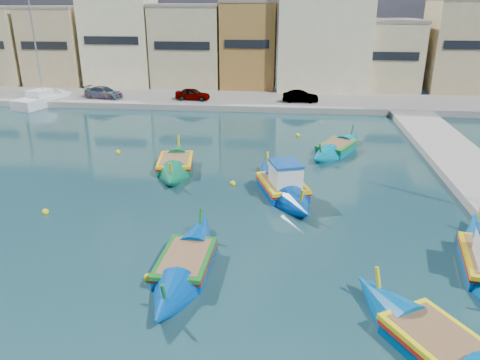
% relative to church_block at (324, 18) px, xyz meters
% --- Properties ---
extents(ground, '(160.00, 160.00, 0.00)m').
position_rel_church_block_xyz_m(ground, '(-10.00, -40.00, -8.41)').
color(ground, '#112C34').
rests_on(ground, ground).
extents(north_quay, '(80.00, 8.00, 0.60)m').
position_rel_church_block_xyz_m(north_quay, '(-10.00, -8.00, -8.11)').
color(north_quay, gray).
rests_on(north_quay, ground).
extents(north_townhouses, '(83.20, 7.87, 10.19)m').
position_rel_church_block_xyz_m(north_townhouses, '(-3.32, -0.64, -3.41)').
color(north_townhouses, tan).
rests_on(north_townhouses, ground).
extents(church_block, '(10.00, 10.00, 19.10)m').
position_rel_church_block_xyz_m(church_block, '(0.00, 0.00, 0.00)').
color(church_block, beige).
rests_on(church_block, ground).
extents(parked_cars, '(24.67, 2.46, 1.22)m').
position_rel_church_block_xyz_m(parked_cars, '(-14.70, -9.50, -7.21)').
color(parked_cars, '#4C1919').
rests_on(parked_cars, north_quay).
extents(luzzu_blue_cabin, '(4.82, 8.95, 3.09)m').
position_rel_church_block_xyz_m(luzzu_blue_cabin, '(-3.74, -32.27, -8.03)').
color(luzzu_blue_cabin, '#0040AA').
rests_on(luzzu_blue_cabin, ground).
extents(luzzu_cyan_mid, '(5.46, 8.04, 2.39)m').
position_rel_church_block_xyz_m(luzzu_cyan_mid, '(-0.00, -23.96, -8.16)').
color(luzzu_cyan_mid, '#00789A').
rests_on(luzzu_cyan_mid, ground).
extents(luzzu_green, '(3.27, 8.34, 2.56)m').
position_rel_church_block_xyz_m(luzzu_green, '(-10.78, -28.87, -8.13)').
color(luzzu_green, '#0A6E4A').
rests_on(luzzu_green, ground).
extents(luzzu_blue_south, '(2.15, 8.48, 2.43)m').
position_rel_church_block_xyz_m(luzzu_blue_south, '(-7.50, -40.83, -8.15)').
color(luzzu_blue_south, '#0045A8').
rests_on(luzzu_blue_south, ground).
extents(luzzu_cyan_south, '(5.97, 8.04, 2.54)m').
position_rel_church_block_xyz_m(luzzu_cyan_south, '(1.36, -44.78, -8.14)').
color(luzzu_cyan_south, '#0057A4').
rests_on(luzzu_cyan_south, ground).
extents(yacht_north, '(4.58, 8.70, 11.18)m').
position_rel_church_block_xyz_m(yacht_north, '(-28.77, -9.58, -7.97)').
color(yacht_north, white).
rests_on(yacht_north, ground).
extents(mooring_buoys, '(22.54, 21.88, 0.36)m').
position_rel_church_block_xyz_m(mooring_buoys, '(-7.28, -32.34, -8.33)').
color(mooring_buoys, yellow).
rests_on(mooring_buoys, ground).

